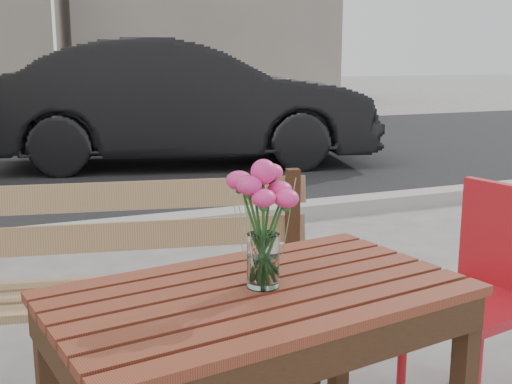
# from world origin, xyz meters

# --- Properties ---
(street) EXTENTS (30.00, 8.12, 0.12)m
(street) POSITION_xyz_m (0.00, 5.06, 0.03)
(street) COLOR black
(street) RESTS_ON ground
(main_table) EXTENTS (1.22, 0.82, 0.70)m
(main_table) POSITION_xyz_m (0.17, -0.17, 0.58)
(main_table) COLOR maroon
(main_table) RESTS_ON ground
(main_bench) EXTENTS (1.51, 0.72, 0.90)m
(main_bench) POSITION_xyz_m (-0.01, 0.66, 0.55)
(main_bench) COLOR olive
(main_bench) RESTS_ON ground
(red_chair) EXTENTS (0.49, 0.49, 0.85)m
(red_chair) POSITION_xyz_m (1.21, 0.07, 0.50)
(red_chair) COLOR #B21722
(red_chair) RESTS_ON ground
(main_vase) EXTENTS (0.19, 0.19, 0.36)m
(main_vase) POSITION_xyz_m (0.19, -0.16, 0.92)
(main_vase) COLOR white
(main_vase) RESTS_ON main_table
(parked_car) EXTENTS (4.95, 2.79, 1.55)m
(parked_car) POSITION_xyz_m (1.84, 6.06, 0.77)
(parked_car) COLOR black
(parked_car) RESTS_ON ground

